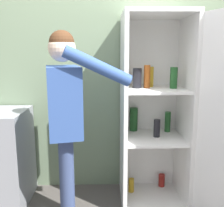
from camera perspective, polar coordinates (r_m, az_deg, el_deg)
The scene contains 3 objects.
wall_back at distance 2.71m, azimuth 0.67°, elevation 7.72°, with size 7.00×0.06×2.55m.
refrigerator at distance 2.41m, azimuth 12.01°, elevation -2.27°, with size 0.90×1.13×1.78m.
person at distance 2.14m, azimuth -10.17°, elevation -0.62°, with size 0.71×0.58×1.60m.
Camera 1 is at (-0.10, -1.72, 1.43)m, focal length 42.00 mm.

